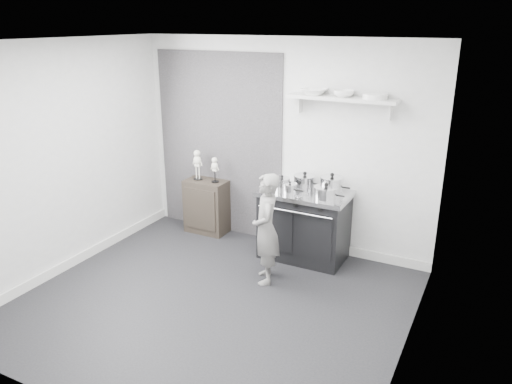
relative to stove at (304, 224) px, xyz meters
The scene contains 16 objects.
ground 1.61m from the stove, 107.44° to the right, with size 4.00×4.00×0.00m, color black.
room_shell 1.87m from the stove, 112.61° to the right, with size 4.02×3.62×2.71m.
wall_shelf 1.61m from the stove, 30.85° to the left, with size 1.30×0.26×0.24m.
stove is the anchor object (origin of this frame).
side_cabinet 1.54m from the stove, behind, with size 0.59×0.34×0.76m, color black.
child 0.81m from the stove, 102.03° to the right, with size 0.47×0.31×1.30m, color slate.
pot_front_left 0.59m from the stove, 166.96° to the right, with size 0.28×0.20×0.19m.
pot_back_left 0.54m from the stove, 116.31° to the left, with size 0.37×0.28×0.21m.
pot_back_right 0.63m from the stove, 15.56° to the left, with size 0.37×0.29×0.26m.
pot_front_right 0.62m from the stove, 25.72° to the right, with size 0.37×0.28×0.20m.
pot_front_center 0.55m from the stove, 129.30° to the right, with size 0.26×0.17×0.16m.
skeleton_full 1.76m from the stove, behind, with size 0.14×0.09×0.49m, color silver, non-canonical shape.
skeleton_torso 1.48m from the stove, behind, with size 0.11×0.07×0.41m, color silver, non-canonical shape.
bowl_large 1.64m from the stove, 92.30° to the left, with size 0.30×0.30×0.07m, color white.
bowl_small 1.68m from the stove, 28.72° to the left, with size 0.24×0.24×0.08m, color white.
plate_stack 1.79m from the stove, 15.09° to the left, with size 0.28×0.28×0.06m, color white.
Camera 1 is at (2.55, -3.96, 2.89)m, focal length 35.00 mm.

